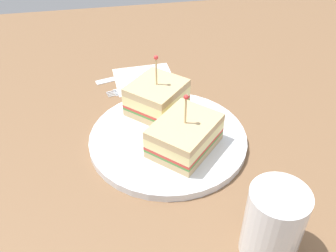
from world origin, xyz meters
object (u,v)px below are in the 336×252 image
drink_glass (273,226)px  plate (168,139)px  sandwich_half_back (157,97)px  fork (130,89)px  knife (124,76)px  sandwich_half_front (185,135)px  napkin (144,79)px

drink_glass → plate: bearing=20.8°
sandwich_half_back → drink_glass: (-28.41, -8.69, 0.48)cm
fork → knife: 5.02cm
sandwich_half_back → drink_glass: sandwich_half_back is taller
sandwich_half_back → fork: bearing=22.7°
sandwich_half_front → drink_glass: (-18.17, -6.15, 0.72)cm
plate → sandwich_half_back: size_ratio=2.12×
sandwich_half_front → napkin: size_ratio=1.11×
sandwich_half_back → drink_glass: size_ratio=1.21×
sandwich_half_front → sandwich_half_back: 10.55cm
plate → knife: bearing=13.7°
plate → sandwich_half_front: size_ratio=1.94×
sandwich_half_back → napkin: size_ratio=1.02×
knife → sandwich_half_front: bearing=-163.7°
plate → sandwich_half_front: 4.77cm
drink_glass → sandwich_half_front: bearing=18.7°
drink_glass → napkin: bearing=12.8°
plate → fork: 16.73cm
plate → drink_glass: 23.10cm
napkin → fork: (-3.35, 3.18, 0.10)cm
sandwich_half_back → knife: bearing=18.0°
sandwich_half_back → napkin: sandwich_half_back is taller
sandwich_half_front → knife: (24.24, 7.09, -3.46)cm
drink_glass → knife: drink_glass is taller
sandwich_half_front → napkin: 23.13cm
napkin → fork: size_ratio=0.98×
plate → sandwich_half_back: 7.84cm
sandwich_half_back → napkin: (12.40, 0.60, -3.80)cm
sandwich_half_front → drink_glass: sandwich_half_front is taller
plate → knife: (21.10, 5.14, -0.44)cm
sandwich_half_back → knife: sandwich_half_back is taller
drink_glass → fork: size_ratio=0.83×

